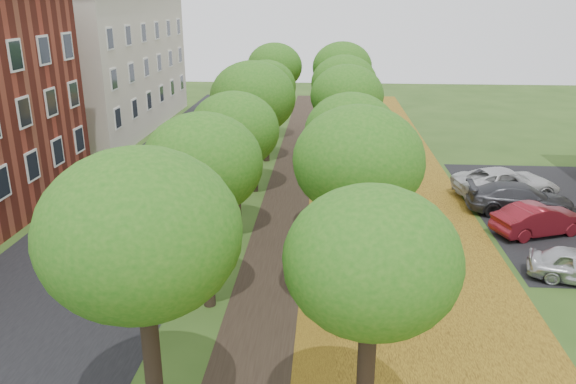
# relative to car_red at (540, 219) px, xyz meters

# --- Properties ---
(street_asphalt) EXTENTS (8.00, 70.00, 0.01)m
(street_asphalt) POSITION_rel_car_red_xyz_m (-18.50, 1.98, -0.68)
(street_asphalt) COLOR black
(street_asphalt) RESTS_ON ground
(footpath) EXTENTS (3.20, 70.00, 0.01)m
(footpath) POSITION_rel_car_red_xyz_m (-11.00, 1.98, -0.68)
(footpath) COLOR black
(footpath) RESTS_ON ground
(leaf_verge) EXTENTS (7.50, 70.00, 0.01)m
(leaf_verge) POSITION_rel_car_red_xyz_m (-6.00, 1.98, -0.68)
(leaf_verge) COLOR #B08420
(leaf_verge) RESTS_ON ground
(parking_lot) EXTENTS (9.00, 16.00, 0.01)m
(parking_lot) POSITION_rel_car_red_xyz_m (2.50, 2.98, -0.68)
(parking_lot) COLOR black
(parking_lot) RESTS_ON ground
(tree_row_west) EXTENTS (4.03, 34.03, 6.69)m
(tree_row_west) POSITION_rel_car_red_xyz_m (-13.20, 1.98, 4.25)
(tree_row_west) COLOR black
(tree_row_west) RESTS_ON ground
(tree_row_east) EXTENTS (4.03, 34.03, 6.69)m
(tree_row_east) POSITION_rel_car_red_xyz_m (-8.40, 1.98, 4.25)
(tree_row_east) COLOR black
(tree_row_east) RESTS_ON ground
(building_cream) EXTENTS (10.30, 20.30, 10.40)m
(building_cream) POSITION_rel_car_red_xyz_m (-28.00, 19.98, 4.52)
(building_cream) COLOR beige
(building_cream) RESTS_ON ground
(car_red) EXTENTS (4.41, 2.83, 1.37)m
(car_red) POSITION_rel_car_red_xyz_m (0.00, 0.00, 0.00)
(car_red) COLOR maroon
(car_red) RESTS_ON ground
(car_grey) EXTENTS (5.14, 2.40, 1.45)m
(car_grey) POSITION_rel_car_red_xyz_m (0.00, 2.60, 0.04)
(car_grey) COLOR #36373B
(car_grey) RESTS_ON ground
(car_white) EXTENTS (5.80, 3.52, 1.50)m
(car_white) POSITION_rel_car_red_xyz_m (0.00, 4.98, 0.06)
(car_white) COLOR silver
(car_white) RESTS_ON ground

